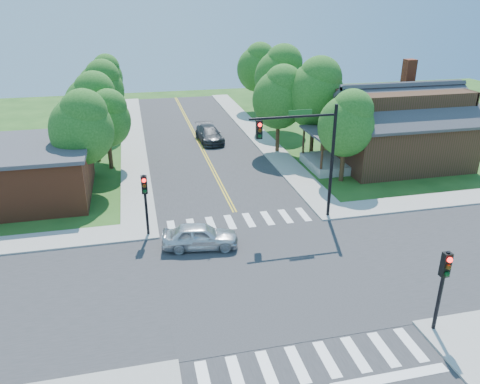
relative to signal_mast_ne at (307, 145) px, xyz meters
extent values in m
plane|color=#224E18|center=(-3.91, -5.59, -4.85)|extent=(100.00, 100.00, 0.00)
cube|color=#2D2D30|center=(-3.91, -5.59, -4.83)|extent=(10.00, 90.00, 0.04)
cube|color=#2D2D30|center=(-3.91, -5.59, -4.83)|extent=(90.00, 10.00, 0.04)
cube|color=#2D2D30|center=(-3.91, -5.59, -4.85)|extent=(10.20, 10.20, 0.06)
cube|color=#9E9B93|center=(2.19, 19.41, -4.78)|extent=(2.20, 40.00, 0.14)
cube|color=#9E9B93|center=(-10.01, 19.41, -4.78)|extent=(2.20, 40.00, 0.14)
cube|color=white|center=(-8.11, 0.61, -4.80)|extent=(0.45, 2.00, 0.01)
cube|color=white|center=(-6.91, 0.61, -4.80)|extent=(0.45, 2.00, 0.01)
cube|color=white|center=(-5.71, 0.61, -4.80)|extent=(0.45, 2.00, 0.01)
cube|color=white|center=(-4.51, 0.61, -4.80)|extent=(0.45, 2.00, 0.01)
cube|color=white|center=(-3.31, 0.61, -4.80)|extent=(0.45, 2.00, 0.01)
cube|color=white|center=(-2.11, 0.61, -4.80)|extent=(0.45, 2.00, 0.01)
cube|color=white|center=(-0.91, 0.61, -4.80)|extent=(0.45, 2.00, 0.01)
cube|color=white|center=(0.29, 0.61, -4.80)|extent=(0.45, 2.00, 0.01)
cube|color=white|center=(-8.11, -11.79, -4.80)|extent=(0.45, 2.00, 0.01)
cube|color=white|center=(-6.91, -11.79, -4.80)|extent=(0.45, 2.00, 0.01)
cube|color=white|center=(-5.71, -11.79, -4.80)|extent=(0.45, 2.00, 0.01)
cube|color=white|center=(-4.51, -11.79, -4.80)|extent=(0.45, 2.00, 0.01)
cube|color=white|center=(-3.31, -11.79, -4.80)|extent=(0.45, 2.00, 0.01)
cube|color=white|center=(-2.11, -11.79, -4.80)|extent=(0.45, 2.00, 0.01)
cube|color=white|center=(-0.91, -11.79, -4.80)|extent=(0.45, 2.00, 0.01)
cube|color=white|center=(0.29, -11.79, -4.80)|extent=(0.45, 2.00, 0.01)
cube|color=gold|center=(-4.01, 20.66, -4.80)|extent=(0.10, 37.50, 0.01)
cube|color=gold|center=(-3.81, 20.66, -4.80)|extent=(0.10, 37.50, 0.01)
cube|color=white|center=(-1.41, -13.19, -4.85)|extent=(4.60, 0.45, 0.09)
cylinder|color=black|center=(1.69, 0.01, -1.25)|extent=(0.20, 0.20, 7.20)
cylinder|color=black|center=(-0.91, 0.01, 1.75)|extent=(5.20, 0.14, 0.14)
cube|color=#19591E|center=(-0.51, -0.04, 2.00)|extent=(1.40, 0.04, 0.30)
cube|color=black|center=(-2.91, 0.01, 1.12)|extent=(0.34, 0.28, 1.05)
sphere|color=#FF0C0C|center=(-2.91, -0.16, 1.44)|extent=(0.22, 0.22, 0.22)
sphere|color=#3F2605|center=(-2.91, -0.16, 1.12)|extent=(0.22, 0.22, 0.22)
sphere|color=#05330F|center=(-2.91, -0.16, 0.80)|extent=(0.22, 0.22, 0.22)
cylinder|color=black|center=(1.69, -11.19, -2.95)|extent=(0.16, 0.16, 3.80)
cube|color=black|center=(1.69, -11.19, -1.63)|extent=(0.34, 0.28, 1.05)
sphere|color=#FF0C0C|center=(1.69, -11.36, -1.31)|extent=(0.22, 0.22, 0.22)
sphere|color=#3F2605|center=(1.69, -11.36, -1.63)|extent=(0.22, 0.22, 0.22)
sphere|color=#05330F|center=(1.69, -11.36, -1.95)|extent=(0.22, 0.22, 0.22)
cylinder|color=black|center=(-9.51, 0.01, -2.95)|extent=(0.16, 0.16, 3.80)
cube|color=black|center=(-9.51, 0.01, -1.63)|extent=(0.34, 0.28, 1.05)
sphere|color=#FF0C0C|center=(-9.51, -0.16, -1.31)|extent=(0.22, 0.22, 0.22)
sphere|color=#3F2605|center=(-9.51, -0.16, -1.63)|extent=(0.22, 0.22, 0.22)
sphere|color=#05330F|center=(-9.51, -0.16, -1.95)|extent=(0.22, 0.22, 0.22)
cube|color=#332412|center=(11.29, 8.61, -2.85)|extent=(10.00, 8.00, 4.00)
cube|color=#9E9B93|center=(4.99, 8.61, -4.50)|extent=(2.60, 4.50, 0.70)
cylinder|color=#332412|center=(3.89, 6.61, -3.25)|extent=(0.18, 0.18, 2.50)
cylinder|color=#332412|center=(3.89, 10.61, -3.25)|extent=(0.18, 0.18, 2.50)
cube|color=#38383D|center=(4.99, 8.61, -1.90)|extent=(2.80, 4.80, 0.18)
cube|color=brown|center=(13.79, 12.11, -1.30)|extent=(0.90, 0.90, 7.11)
cube|color=brown|center=(-18.11, 7.61, -3.10)|extent=(10.00, 8.00, 3.50)
cube|color=#38383D|center=(-18.11, 7.61, -1.25)|extent=(10.40, 8.40, 0.25)
cylinder|color=#382314|center=(5.14, 5.64, -3.56)|extent=(0.34, 0.34, 2.59)
ellipsoid|color=#1B4F17|center=(5.14, 5.64, -0.62)|extent=(4.09, 3.89, 4.50)
sphere|color=#1B4F17|center=(5.44, 5.44, 0.60)|extent=(3.00, 3.00, 3.00)
cylinder|color=#382314|center=(5.25, 12.17, -3.27)|extent=(0.34, 0.34, 3.16)
ellipsoid|color=#1B4F17|center=(5.25, 12.17, 0.30)|extent=(4.99, 4.74, 5.48)
sphere|color=#1B4F17|center=(5.55, 11.97, 1.80)|extent=(3.66, 3.66, 3.66)
cylinder|color=#382314|center=(4.90, 20.78, -3.24)|extent=(0.34, 0.34, 3.23)
ellipsoid|color=#1B4F17|center=(4.90, 20.78, 0.41)|extent=(5.09, 4.84, 5.60)
sphere|color=#1B4F17|center=(5.20, 20.58, 1.94)|extent=(3.73, 3.73, 3.73)
cylinder|color=#382314|center=(4.91, 29.66, -3.35)|extent=(0.34, 0.34, 3.00)
ellipsoid|color=#1B4F17|center=(4.91, 29.66, 0.04)|extent=(4.73, 4.49, 5.20)
sphere|color=#1B4F17|center=(5.21, 29.46, 1.46)|extent=(3.47, 3.47, 3.47)
cylinder|color=#382314|center=(-13.29, 7.85, -3.48)|extent=(0.34, 0.34, 2.74)
ellipsoid|color=#1B4F17|center=(-13.29, 7.85, -0.39)|extent=(4.32, 4.10, 4.75)
sphere|color=#1B4F17|center=(-12.99, 7.65, 0.91)|extent=(3.17, 3.17, 3.17)
cylinder|color=#382314|center=(-12.94, 14.48, -3.45)|extent=(0.34, 0.34, 2.80)
ellipsoid|color=#1B4F17|center=(-12.94, 14.48, -0.27)|extent=(4.43, 4.21, 4.87)
sphere|color=#1B4F17|center=(-12.64, 14.28, 1.05)|extent=(3.25, 3.25, 3.25)
cylinder|color=#382314|center=(-12.59, 22.05, -3.45)|extent=(0.34, 0.34, 2.80)
ellipsoid|color=#1B4F17|center=(-12.59, 22.05, -0.28)|extent=(4.42, 4.20, 4.86)
sphere|color=#1B4F17|center=(-12.29, 21.85, 1.05)|extent=(3.24, 3.24, 3.24)
cylinder|color=#382314|center=(-12.59, 31.84, -3.56)|extent=(0.34, 0.34, 2.58)
ellipsoid|color=#1B4F17|center=(-12.59, 31.84, -0.64)|extent=(4.07, 3.87, 4.48)
sphere|color=#1B4F17|center=(-12.29, 31.64, 0.58)|extent=(2.99, 2.99, 2.99)
cylinder|color=#382314|center=(2.49, 13.38, -3.41)|extent=(0.34, 0.34, 2.88)
ellipsoid|color=#1B4F17|center=(2.49, 13.38, -0.15)|extent=(4.55, 4.32, 5.00)
sphere|color=#1B4F17|center=(2.79, 13.18, 1.21)|extent=(3.33, 3.33, 3.33)
cylinder|color=#382314|center=(-11.86, 12.43, -3.65)|extent=(0.34, 0.34, 2.40)
ellipsoid|color=#1B4F17|center=(-11.86, 12.43, -0.93)|extent=(3.79, 3.61, 4.17)
sphere|color=#1B4F17|center=(-11.56, 12.23, 0.21)|extent=(2.78, 2.78, 2.78)
imported|color=silver|center=(-6.77, -2.09, -4.14)|extent=(2.97, 4.70, 1.42)
imported|color=#303235|center=(-2.86, 17.88, -4.13)|extent=(2.72, 5.26, 1.44)
camera|label=1|loc=(-9.77, -24.75, 8.15)|focal=35.00mm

